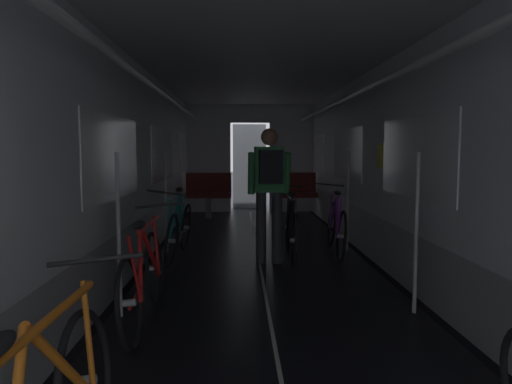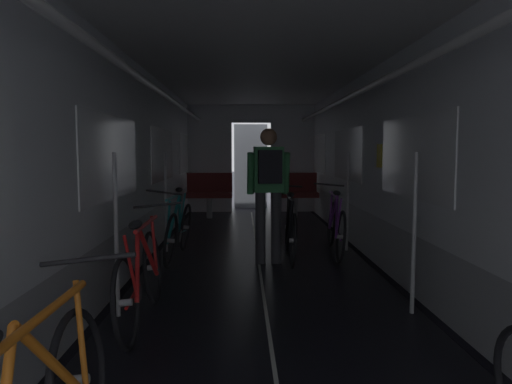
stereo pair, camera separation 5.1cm
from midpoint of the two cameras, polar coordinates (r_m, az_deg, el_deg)
The scene contains 8 objects.
train_car_shell at distance 5.49m, azimuth 0.35°, elevation 7.97°, with size 3.14×12.34×2.57m.
bench_seat_far_left at distance 10.01m, azimuth -5.90°, elevation 0.14°, with size 0.98×0.51×0.95m.
bench_seat_far_right at distance 10.06m, azimuth 4.39°, elevation 0.17°, with size 0.98×0.51×0.95m.
bicycle_teal at distance 6.30m, azimuth -9.49°, elevation -4.48°, with size 0.44×1.69×0.95m.
bicycle_purple at distance 6.55m, azimuth 9.38°, elevation -4.11°, with size 0.44×1.69×0.95m.
bicycle_red at distance 4.04m, azimuth -13.69°, elevation -9.94°, with size 0.44×1.69×0.95m.
person_cyclist_aisle at distance 5.85m, azimuth 1.38°, elevation 1.10°, with size 0.54×0.39×1.69m.
bicycle_black_in_aisle at distance 6.22m, azimuth 3.98°, elevation -4.54°, with size 0.44×1.69×0.94m.
Camera 1 is at (-0.26, -1.88, 1.41)m, focal length 33.27 mm.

